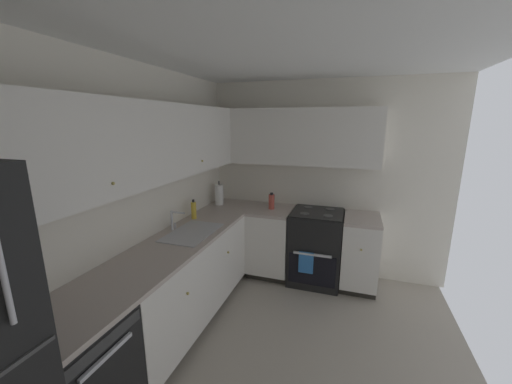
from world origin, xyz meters
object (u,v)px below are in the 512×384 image
(oven_range, at_px, (316,246))
(paper_towel_roll, at_px, (219,195))
(soap_bottle, at_px, (194,210))
(oil_bottle, at_px, (272,201))

(oven_range, height_order, paper_towel_roll, paper_towel_roll)
(soap_bottle, bearing_deg, oil_bottle, -48.43)
(soap_bottle, bearing_deg, oven_range, -62.92)
(paper_towel_roll, height_order, oil_bottle, paper_towel_roll)
(oil_bottle, bearing_deg, soap_bottle, 131.57)
(soap_bottle, distance_m, paper_towel_roll, 0.64)
(paper_towel_roll, distance_m, oil_bottle, 0.72)
(oven_range, bearing_deg, paper_towel_roll, 91.56)
(oven_range, xyz_separation_m, paper_towel_roll, (-0.04, 1.30, 0.57))
(paper_towel_roll, bearing_deg, oil_bottle, -88.64)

